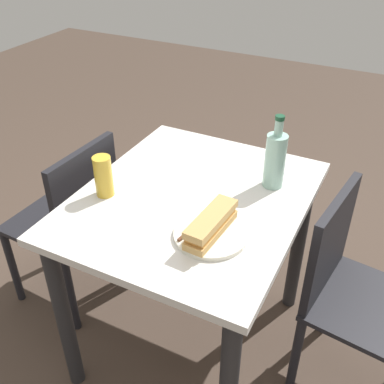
{
  "coord_description": "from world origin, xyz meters",
  "views": [
    {
      "loc": [
        -1.2,
        -0.6,
        1.7
      ],
      "look_at": [
        0.0,
        0.0,
        0.79
      ],
      "focal_mm": 42.59,
      "sensor_mm": 36.0,
      "label": 1
    }
  ],
  "objects_px": {
    "chair_far": "(73,218)",
    "beer_glass": "(103,176)",
    "chair_near": "(349,288)",
    "plate_near": "(211,234)",
    "water_bottle": "(275,159)",
    "dining_table": "(192,228)",
    "baguette_sandwich_near": "(211,224)",
    "knife_near": "(194,228)"
  },
  "relations": [
    {
      "from": "dining_table",
      "to": "beer_glass",
      "type": "height_order",
      "value": "beer_glass"
    },
    {
      "from": "dining_table",
      "to": "knife_near",
      "type": "distance_m",
      "value": 0.26
    },
    {
      "from": "chair_near",
      "to": "beer_glass",
      "type": "bearing_deg",
      "value": 105.4
    },
    {
      "from": "dining_table",
      "to": "baguette_sandwich_near",
      "type": "height_order",
      "value": "baguette_sandwich_near"
    },
    {
      "from": "plate_near",
      "to": "chair_near",
      "type": "bearing_deg",
      "value": -56.63
    },
    {
      "from": "chair_far",
      "to": "water_bottle",
      "type": "distance_m",
      "value": 0.93
    },
    {
      "from": "chair_near",
      "to": "dining_table",
      "type": "bearing_deg",
      "value": 100.98
    },
    {
      "from": "knife_near",
      "to": "dining_table",
      "type": "bearing_deg",
      "value": 28.64
    },
    {
      "from": "chair_near",
      "to": "water_bottle",
      "type": "height_order",
      "value": "water_bottle"
    },
    {
      "from": "chair_far",
      "to": "beer_glass",
      "type": "height_order",
      "value": "beer_glass"
    },
    {
      "from": "chair_near",
      "to": "chair_far",
      "type": "bearing_deg",
      "value": 95.74
    },
    {
      "from": "plate_near",
      "to": "knife_near",
      "type": "distance_m",
      "value": 0.06
    },
    {
      "from": "chair_far",
      "to": "chair_near",
      "type": "bearing_deg",
      "value": -84.26
    },
    {
      "from": "plate_near",
      "to": "baguette_sandwich_near",
      "type": "relative_size",
      "value": 0.99
    },
    {
      "from": "beer_glass",
      "to": "chair_near",
      "type": "bearing_deg",
      "value": -74.6
    },
    {
      "from": "dining_table",
      "to": "plate_near",
      "type": "bearing_deg",
      "value": -138.16
    },
    {
      "from": "chair_near",
      "to": "water_bottle",
      "type": "bearing_deg",
      "value": 75.86
    },
    {
      "from": "chair_far",
      "to": "chair_near",
      "type": "relative_size",
      "value": 1.0
    },
    {
      "from": "knife_near",
      "to": "beer_glass",
      "type": "xyz_separation_m",
      "value": [
        0.05,
        0.38,
        0.06
      ]
    },
    {
      "from": "chair_near",
      "to": "baguette_sandwich_near",
      "type": "bearing_deg",
      "value": 123.37
    },
    {
      "from": "dining_table",
      "to": "chair_near",
      "type": "bearing_deg",
      "value": -79.02
    },
    {
      "from": "baguette_sandwich_near",
      "to": "water_bottle",
      "type": "height_order",
      "value": "water_bottle"
    },
    {
      "from": "chair_near",
      "to": "beer_glass",
      "type": "height_order",
      "value": "beer_glass"
    },
    {
      "from": "chair_far",
      "to": "water_bottle",
      "type": "relative_size",
      "value": 3.01
    },
    {
      "from": "beer_glass",
      "to": "baguette_sandwich_near",
      "type": "bearing_deg",
      "value": -95.83
    },
    {
      "from": "chair_far",
      "to": "chair_near",
      "type": "distance_m",
      "value": 1.18
    },
    {
      "from": "dining_table",
      "to": "water_bottle",
      "type": "distance_m",
      "value": 0.4
    },
    {
      "from": "chair_far",
      "to": "baguette_sandwich_near",
      "type": "bearing_deg",
      "value": -102.75
    },
    {
      "from": "chair_near",
      "to": "plate_near",
      "type": "xyz_separation_m",
      "value": [
        -0.28,
        0.43,
        0.3
      ]
    },
    {
      "from": "plate_near",
      "to": "baguette_sandwich_near",
      "type": "xyz_separation_m",
      "value": [
        0.0,
        0.0,
        0.04
      ]
    },
    {
      "from": "dining_table",
      "to": "beer_glass",
      "type": "xyz_separation_m",
      "value": [
        -0.13,
        0.29,
        0.22
      ]
    },
    {
      "from": "chair_near",
      "to": "plate_near",
      "type": "bearing_deg",
      "value": 123.37
    },
    {
      "from": "dining_table",
      "to": "water_bottle",
      "type": "bearing_deg",
      "value": -48.82
    },
    {
      "from": "plate_near",
      "to": "baguette_sandwich_near",
      "type": "bearing_deg",
      "value": 45.0
    },
    {
      "from": "plate_near",
      "to": "beer_glass",
      "type": "relative_size",
      "value": 1.56
    },
    {
      "from": "dining_table",
      "to": "knife_near",
      "type": "height_order",
      "value": "knife_near"
    },
    {
      "from": "chair_near",
      "to": "beer_glass",
      "type": "distance_m",
      "value": 0.97
    },
    {
      "from": "knife_near",
      "to": "plate_near",
      "type": "bearing_deg",
      "value": -82.26
    },
    {
      "from": "chair_far",
      "to": "beer_glass",
      "type": "distance_m",
      "value": 0.49
    },
    {
      "from": "knife_near",
      "to": "baguette_sandwich_near",
      "type": "bearing_deg",
      "value": -82.26
    },
    {
      "from": "chair_far",
      "to": "beer_glass",
      "type": "xyz_separation_m",
      "value": [
        -0.12,
        -0.3,
        0.37
      ]
    },
    {
      "from": "baguette_sandwich_near",
      "to": "knife_near",
      "type": "xyz_separation_m",
      "value": [
        -0.01,
        0.06,
        -0.03
      ]
    }
  ]
}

